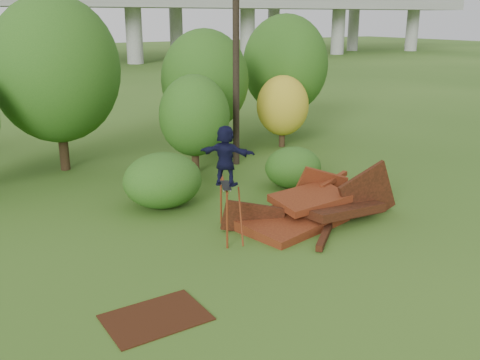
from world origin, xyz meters
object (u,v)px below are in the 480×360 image
scrap_pile (313,210)px  skater (226,155)px  flat_plate (156,317)px  utility_pole (236,59)px

scrap_pile → skater: 3.91m
scrap_pile → flat_plate: size_ratio=2.80×
scrap_pile → flat_plate: scrap_pile is taller
utility_pole → flat_plate: bearing=-128.9°
skater → flat_plate: bearing=86.4°
scrap_pile → skater: size_ratio=3.57×
scrap_pile → flat_plate: 7.00m
skater → flat_plate: (-3.24, -2.57, -2.59)m
flat_plate → utility_pole: (7.95, 9.84, 4.50)m
scrap_pile → flat_plate: bearing=-157.5°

